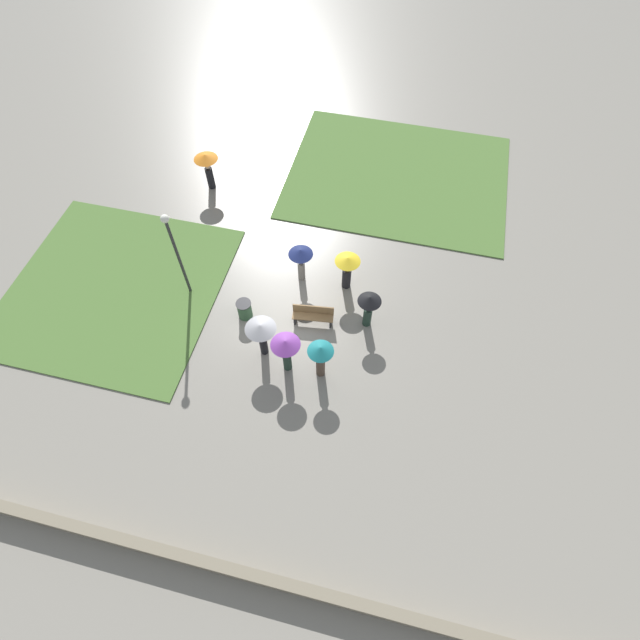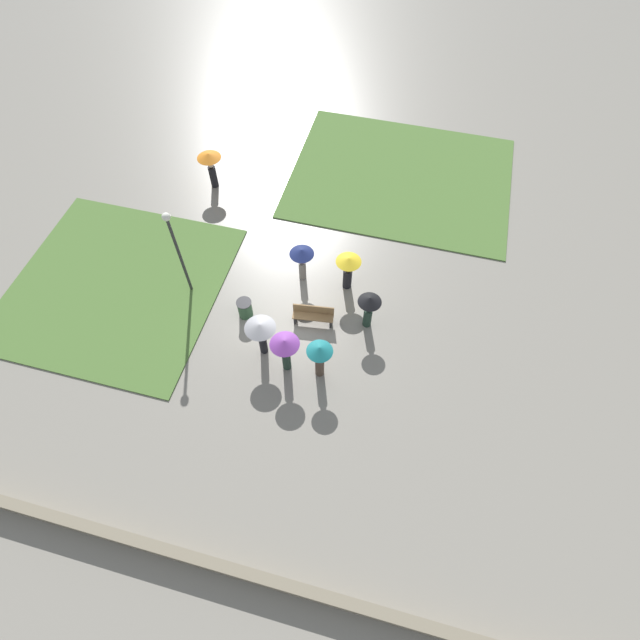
{
  "view_description": "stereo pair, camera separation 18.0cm",
  "coord_description": "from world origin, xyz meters",
  "px_view_note": "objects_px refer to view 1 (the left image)",
  "views": [
    {
      "loc": [
        4.05,
        -10.45,
        17.12
      ],
      "look_at": [
        1.5,
        0.12,
        0.69
      ],
      "focal_mm": 28.0,
      "sensor_mm": 36.0,
      "label": 1
    },
    {
      "loc": [
        4.23,
        -10.41,
        17.12
      ],
      "look_at": [
        1.5,
        0.12,
        0.69
      ],
      "focal_mm": 28.0,
      "sensor_mm": 36.0,
      "label": 2
    }
  ],
  "objects_px": {
    "trash_bin": "(245,309)",
    "crowd_person_black": "(369,305)",
    "lone_walker_far_path": "(207,164)",
    "park_bench": "(313,315)",
    "crowd_person_purple": "(286,348)",
    "crowd_person_grey": "(261,332)",
    "crowd_person_navy": "(301,257)",
    "crowd_person_yellow": "(347,267)",
    "lamp_post": "(174,246)",
    "crowd_person_teal": "(321,355)"
  },
  "relations": [
    {
      "from": "trash_bin",
      "to": "crowd_person_grey",
      "type": "distance_m",
      "value": 2.19
    },
    {
      "from": "trash_bin",
      "to": "crowd_person_black",
      "type": "relative_size",
      "value": 0.47
    },
    {
      "from": "crowd_person_grey",
      "to": "crowd_person_navy",
      "type": "bearing_deg",
      "value": -63.33
    },
    {
      "from": "trash_bin",
      "to": "crowd_person_grey",
      "type": "relative_size",
      "value": 0.46
    },
    {
      "from": "crowd_person_teal",
      "to": "crowd_person_black",
      "type": "xyz_separation_m",
      "value": [
        1.3,
        2.65,
        -0.08
      ]
    },
    {
      "from": "crowd_person_teal",
      "to": "lone_walker_far_path",
      "type": "height_order",
      "value": "lone_walker_far_path"
    },
    {
      "from": "crowd_person_grey",
      "to": "crowd_person_yellow",
      "type": "bearing_deg",
      "value": -88.01
    },
    {
      "from": "park_bench",
      "to": "crowd_person_teal",
      "type": "distance_m",
      "value": 2.58
    },
    {
      "from": "crowd_person_grey",
      "to": "crowd_person_yellow",
      "type": "relative_size",
      "value": 1.04
    },
    {
      "from": "lamp_post",
      "to": "crowd_person_grey",
      "type": "xyz_separation_m",
      "value": [
        3.96,
        -2.11,
        -1.39
      ]
    },
    {
      "from": "lamp_post",
      "to": "crowd_person_black",
      "type": "distance_m",
      "value": 7.79
    },
    {
      "from": "crowd_person_navy",
      "to": "crowd_person_grey",
      "type": "bearing_deg",
      "value": -47.78
    },
    {
      "from": "lamp_post",
      "to": "crowd_person_yellow",
      "type": "xyz_separation_m",
      "value": [
        6.41,
        1.85,
        -1.61
      ]
    },
    {
      "from": "park_bench",
      "to": "crowd_person_black",
      "type": "xyz_separation_m",
      "value": [
        2.15,
        0.39,
        0.82
      ]
    },
    {
      "from": "lamp_post",
      "to": "crowd_person_black",
      "type": "bearing_deg",
      "value": 1.02
    },
    {
      "from": "crowd_person_navy",
      "to": "crowd_person_teal",
      "type": "xyz_separation_m",
      "value": [
        1.88,
        -4.34,
        0.0
      ]
    },
    {
      "from": "crowd_person_navy",
      "to": "lone_walker_far_path",
      "type": "height_order",
      "value": "lone_walker_far_path"
    },
    {
      "from": "crowd_person_grey",
      "to": "crowd_person_navy",
      "type": "relative_size",
      "value": 1.05
    },
    {
      "from": "lone_walker_far_path",
      "to": "crowd_person_teal",
      "type": "bearing_deg",
      "value": 177.39
    },
    {
      "from": "crowd_person_teal",
      "to": "crowd_person_yellow",
      "type": "height_order",
      "value": "crowd_person_teal"
    },
    {
      "from": "crowd_person_yellow",
      "to": "crowd_person_purple",
      "type": "distance_m",
      "value": 4.63
    },
    {
      "from": "park_bench",
      "to": "crowd_person_purple",
      "type": "bearing_deg",
      "value": -108.06
    },
    {
      "from": "crowd_person_purple",
      "to": "crowd_person_black",
      "type": "distance_m",
      "value": 3.74
    },
    {
      "from": "crowd_person_grey",
      "to": "park_bench",
      "type": "bearing_deg",
      "value": -95.57
    },
    {
      "from": "lamp_post",
      "to": "crowd_person_purple",
      "type": "xyz_separation_m",
      "value": [
        5.04,
        -2.57,
        -1.41
      ]
    },
    {
      "from": "crowd_person_navy",
      "to": "park_bench",
      "type": "bearing_deg",
      "value": -14.44
    },
    {
      "from": "crowd_person_navy",
      "to": "crowd_person_black",
      "type": "bearing_deg",
      "value": 21.25
    },
    {
      "from": "crowd_person_grey",
      "to": "crowd_person_purple",
      "type": "distance_m",
      "value": 1.17
    },
    {
      "from": "park_bench",
      "to": "crowd_person_purple",
      "type": "relative_size",
      "value": 0.87
    },
    {
      "from": "trash_bin",
      "to": "lone_walker_far_path",
      "type": "bearing_deg",
      "value": 120.17
    },
    {
      "from": "lamp_post",
      "to": "crowd_person_teal",
      "type": "height_order",
      "value": "lamp_post"
    },
    {
      "from": "crowd_person_purple",
      "to": "lone_walker_far_path",
      "type": "bearing_deg",
      "value": -128.68
    },
    {
      "from": "lamp_post",
      "to": "trash_bin",
      "type": "height_order",
      "value": "lamp_post"
    },
    {
      "from": "lamp_post",
      "to": "crowd_person_teal",
      "type": "bearing_deg",
      "value": -21.65
    },
    {
      "from": "lamp_post",
      "to": "crowd_person_black",
      "type": "relative_size",
      "value": 2.44
    },
    {
      "from": "park_bench",
      "to": "crowd_person_grey",
      "type": "bearing_deg",
      "value": -136.69
    },
    {
      "from": "crowd_person_purple",
      "to": "lone_walker_far_path",
      "type": "relative_size",
      "value": 1.0
    },
    {
      "from": "lone_walker_far_path",
      "to": "park_bench",
      "type": "bearing_deg",
      "value": -177.59
    },
    {
      "from": "trash_bin",
      "to": "crowd_person_navy",
      "type": "distance_m",
      "value": 3.17
    },
    {
      "from": "crowd_person_purple",
      "to": "crowd_person_black",
      "type": "xyz_separation_m",
      "value": [
        2.58,
        2.7,
        -0.17
      ]
    },
    {
      "from": "crowd_person_grey",
      "to": "crowd_person_black",
      "type": "xyz_separation_m",
      "value": [
        3.66,
        2.24,
        -0.18
      ]
    },
    {
      "from": "park_bench",
      "to": "crowd_person_navy",
      "type": "relative_size",
      "value": 0.94
    },
    {
      "from": "crowd_person_navy",
      "to": "lone_walker_far_path",
      "type": "bearing_deg",
      "value": -168.75
    },
    {
      "from": "park_bench",
      "to": "crowd_person_grey",
      "type": "xyz_separation_m",
      "value": [
        -1.51,
        -1.85,
        1.0
      ]
    },
    {
      "from": "trash_bin",
      "to": "crowd_person_teal",
      "type": "xyz_separation_m",
      "value": [
        3.63,
        -1.86,
        0.93
      ]
    },
    {
      "from": "park_bench",
      "to": "crowd_person_yellow",
      "type": "relative_size",
      "value": 0.93
    },
    {
      "from": "lamp_post",
      "to": "lone_walker_far_path",
      "type": "distance_m",
      "value": 6.67
    },
    {
      "from": "lamp_post",
      "to": "crowd_person_grey",
      "type": "distance_m",
      "value": 4.7
    },
    {
      "from": "crowd_person_teal",
      "to": "crowd_person_black",
      "type": "bearing_deg",
      "value": 125.34
    },
    {
      "from": "crowd_person_grey",
      "to": "crowd_person_navy",
      "type": "distance_m",
      "value": 3.96
    }
  ]
}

